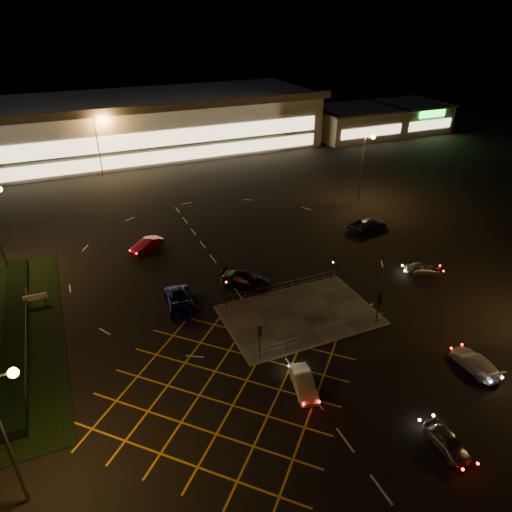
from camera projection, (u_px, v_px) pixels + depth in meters
name	position (u px, v px, depth m)	size (l,w,h in m)	color
ground	(272.00, 309.00, 44.97)	(180.00, 180.00, 0.00)	black
pedestrian_island	(299.00, 315.00, 44.04)	(14.00, 9.00, 0.12)	#4C4944
hedge	(16.00, 329.00, 41.46)	(2.00, 26.00, 1.00)	black
supermarket	(141.00, 124.00, 92.12)	(72.00, 26.50, 10.50)	beige
retail_unit_a	(353.00, 122.00, 102.90)	(18.80, 14.80, 6.35)	beige
retail_unit_b	(410.00, 116.00, 108.51)	(14.80, 14.80, 6.35)	beige
streetlight_sw	(9.00, 422.00, 24.60)	(1.78, 0.56, 10.03)	slate
streetlight_ne	(365.00, 160.00, 66.45)	(1.78, 0.56, 10.03)	slate
streetlight_far_left	(100.00, 139.00, 76.96)	(1.78, 0.56, 10.03)	slate
streetlight_far_right	(302.00, 116.00, 92.63)	(1.78, 0.56, 10.03)	slate
signal_sw	(260.00, 336.00, 37.61)	(0.28, 0.30, 3.15)	black
signal_se	(379.00, 303.00, 41.83)	(0.28, 0.30, 3.15)	black
signal_nw	(226.00, 288.00, 44.02)	(0.28, 0.30, 3.15)	black
signal_ne	(332.00, 263.00, 48.24)	(0.28, 0.30, 3.15)	black
car_near_silver	(447.00, 441.00, 30.61)	(1.46, 3.64, 1.24)	#ABADB2
car_queue_white	(304.00, 383.00, 35.26)	(1.42, 4.08, 1.34)	silver
car_left_blue	(180.00, 301.00, 44.83)	(2.53, 5.49, 1.53)	#0E0C4C
car_far_dkgrey	(246.00, 280.00, 48.36)	(2.14, 5.27, 1.53)	black
car_right_silver	(423.00, 268.00, 50.67)	(1.51, 3.76, 1.28)	#A9AAB0
car_circ_red	(147.00, 245.00, 55.42)	(1.54, 4.41, 1.45)	maroon
car_east_grey	(368.00, 225.00, 60.45)	(2.62, 5.68, 1.58)	black
car_approach_white	(475.00, 362.00, 37.32)	(1.82, 4.48, 1.30)	silver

